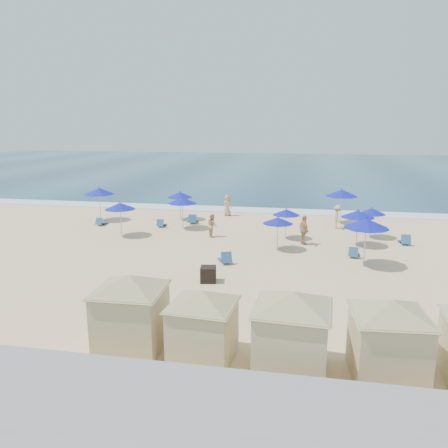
% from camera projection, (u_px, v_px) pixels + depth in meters
% --- Properties ---
extents(ground, '(160.00, 160.00, 0.00)m').
position_uv_depth(ground, '(249.00, 266.00, 23.44)').
color(ground, beige).
rests_on(ground, ground).
extents(ocean, '(160.00, 80.00, 0.06)m').
position_uv_depth(ocean, '(290.00, 168.00, 76.14)').
color(ocean, navy).
rests_on(ocean, ground).
extents(surf_line, '(160.00, 2.50, 0.08)m').
position_uv_depth(surf_line, '(272.00, 211.00, 38.28)').
color(surf_line, white).
rests_on(surf_line, ground).
extents(seawall, '(160.00, 6.10, 1.22)m').
position_uv_depth(seawall, '(175.00, 417.00, 10.36)').
color(seawall, gray).
rests_on(seawall, ground).
extents(trash_bin, '(0.85, 0.85, 0.74)m').
position_uv_depth(trash_bin, '(208.00, 274.00, 21.06)').
color(trash_bin, black).
rests_on(trash_bin, ground).
extents(cabana_0, '(4.59, 4.59, 2.88)m').
position_uv_depth(cabana_0, '(130.00, 302.00, 14.52)').
color(cabana_0, '#CEBB8D').
rests_on(cabana_0, ground).
extents(cabana_1, '(4.15, 4.15, 2.61)m').
position_uv_depth(cabana_1, '(203.00, 316.00, 13.81)').
color(cabana_1, '#CEBB8D').
rests_on(cabana_1, ground).
extents(cabana_2, '(4.62, 4.62, 2.90)m').
position_uv_depth(cabana_2, '(292.00, 322.00, 13.04)').
color(cabana_2, '#CEBB8D').
rests_on(cabana_2, ground).
extents(cabana_3, '(4.39, 4.39, 2.77)m').
position_uv_depth(cabana_3, '(389.00, 329.00, 12.76)').
color(cabana_3, '#CEBB8D').
rests_on(cabana_3, ground).
extents(umbrella_0, '(2.38, 2.38, 2.71)m').
position_uv_depth(umbrella_0, '(99.00, 191.00, 34.16)').
color(umbrella_0, '#A5A8AD').
rests_on(umbrella_0, ground).
extents(umbrella_1, '(2.11, 2.11, 2.40)m').
position_uv_depth(umbrella_1, '(120.00, 206.00, 29.37)').
color(umbrella_1, '#A5A8AD').
rests_on(umbrella_1, ground).
extents(umbrella_2, '(2.05, 2.05, 2.34)m').
position_uv_depth(umbrella_2, '(180.00, 195.00, 34.48)').
color(umbrella_2, '#A5A8AD').
rests_on(umbrella_2, ground).
extents(umbrella_3, '(2.12, 2.12, 2.41)m').
position_uv_depth(umbrella_3, '(182.00, 200.00, 31.49)').
color(umbrella_3, '#A5A8AD').
rests_on(umbrella_3, ground).
extents(umbrella_4, '(1.85, 1.85, 2.11)m').
position_uv_depth(umbrella_4, '(278.00, 220.00, 26.10)').
color(umbrella_4, '#A5A8AD').
rests_on(umbrella_4, ground).
extents(umbrella_5, '(1.83, 1.83, 2.08)m').
position_uv_depth(umbrella_5, '(286.00, 212.00, 28.70)').
color(umbrella_5, '#A5A8AD').
rests_on(umbrella_5, ground).
extents(umbrella_6, '(2.08, 2.08, 2.36)m').
position_uv_depth(umbrella_6, '(358.00, 214.00, 26.92)').
color(umbrella_6, '#A5A8AD').
rests_on(umbrella_6, ground).
extents(umbrella_7, '(2.41, 2.41, 2.74)m').
position_uv_depth(umbrella_7, '(342.00, 193.00, 33.06)').
color(umbrella_7, '#A5A8AD').
rests_on(umbrella_7, ground).
extents(umbrella_8, '(1.85, 1.85, 2.10)m').
position_uv_depth(umbrella_8, '(372.00, 211.00, 28.94)').
color(umbrella_8, '#A5A8AD').
rests_on(umbrella_8, ground).
extents(umbrella_9, '(2.39, 2.39, 2.72)m').
position_uv_depth(umbrella_9, '(366.00, 223.00, 22.94)').
color(umbrella_9, '#A5A8AD').
rests_on(umbrella_9, ground).
extents(beach_chair_0, '(0.61, 1.19, 0.63)m').
position_uv_depth(beach_chair_0, '(101.00, 222.00, 32.98)').
color(beach_chair_0, '#235282').
rests_on(beach_chair_0, ground).
extents(beach_chair_1, '(0.57, 1.18, 0.63)m').
position_uv_depth(beach_chair_1, '(161.00, 224.00, 32.48)').
color(beach_chair_1, '#235282').
rests_on(beach_chair_1, ground).
extents(beach_chair_2, '(0.75, 1.42, 0.75)m').
position_uv_depth(beach_chair_2, '(193.00, 220.00, 33.62)').
color(beach_chair_2, '#235282').
rests_on(beach_chair_2, ground).
extents(beach_chair_3, '(1.03, 1.43, 0.72)m').
position_uv_depth(beach_chair_3, '(225.00, 259.00, 23.95)').
color(beach_chair_3, '#235282').
rests_on(beach_chair_3, ground).
extents(beach_chair_4, '(0.75, 1.26, 0.65)m').
position_uv_depth(beach_chair_4, '(354.00, 253.00, 25.06)').
color(beach_chair_4, '#235282').
rests_on(beach_chair_4, ground).
extents(beach_chair_5, '(0.58, 1.29, 0.71)m').
position_uv_depth(beach_chair_5, '(405.00, 240.00, 27.71)').
color(beach_chair_5, '#235282').
rests_on(beach_chair_5, ground).
extents(beachgoer_0, '(0.90, 0.96, 1.58)m').
position_uv_depth(beachgoer_0, '(212.00, 225.00, 29.46)').
color(beachgoer_0, tan).
rests_on(beachgoer_0, ground).
extents(beachgoer_1, '(0.90, 1.19, 1.88)m').
position_uv_depth(beachgoer_1, '(304.00, 230.00, 27.47)').
color(beachgoer_1, tan).
rests_on(beachgoer_1, ground).
extents(beachgoer_2, '(0.68, 1.15, 1.76)m').
position_uv_depth(beachgoer_2, '(338.00, 217.00, 31.75)').
color(beachgoer_2, tan).
rests_on(beachgoer_2, ground).
extents(beachgoer_3, '(0.91, 1.02, 1.75)m').
position_uv_depth(beachgoer_3, '(228.00, 205.00, 36.33)').
color(beachgoer_3, tan).
rests_on(beachgoer_3, ground).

